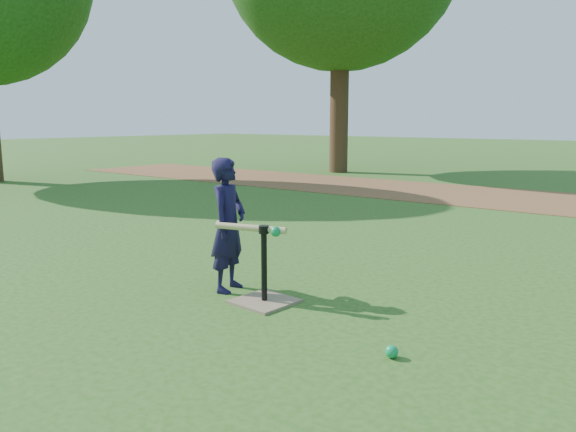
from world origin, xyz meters
The scene contains 6 objects.
ground centered at (0.00, 0.00, 0.00)m, with size 80.00×80.00×0.00m, color #285116.
dirt_strip centered at (0.00, 7.50, 0.01)m, with size 24.00×3.00×0.01m, color brown.
child centered at (-0.79, 0.33, 0.56)m, with size 0.41×0.27×1.11m, color black.
wiffle_ball_ground centered at (0.95, -0.06, 0.04)m, with size 0.08×0.08×0.08m, color #0D914C.
batting_tee centered at (-0.33, 0.26, 0.11)m, with size 0.46×0.46×0.61m.
swing_action centered at (-0.44, 0.24, 0.59)m, with size 0.63×0.21×0.08m.
Camera 1 is at (2.42, -2.95, 1.41)m, focal length 35.00 mm.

